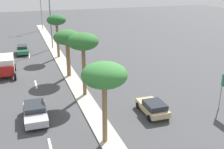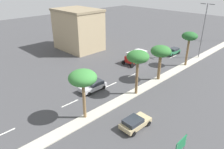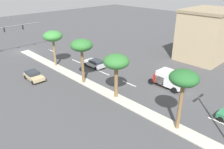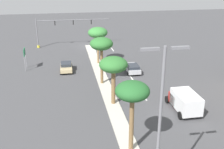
# 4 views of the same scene
# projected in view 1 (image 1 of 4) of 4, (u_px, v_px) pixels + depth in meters

# --- Properties ---
(ground_plane) EXTENTS (160.00, 160.00, 0.00)m
(ground_plane) POSITION_uv_depth(u_px,v_px,m) (72.00, 78.00, 35.42)
(ground_plane) COLOR #424244
(median_curb) EXTENTS (1.80, 71.99, 0.12)m
(median_curb) POSITION_uv_depth(u_px,v_px,m) (62.00, 61.00, 42.51)
(median_curb) COLOR #B7B2A3
(median_curb) RESTS_ON ground
(lane_stripe_left) EXTENTS (0.20, 2.80, 0.01)m
(lane_stripe_left) POSITION_uv_depth(u_px,v_px,m) (51.00, 148.00, 20.89)
(lane_stripe_left) COLOR silver
(lane_stripe_left) RESTS_ON ground
(lane_stripe_outboard) EXTENTS (0.20, 2.80, 0.01)m
(lane_stripe_outboard) POSITION_uv_depth(u_px,v_px,m) (41.00, 104.00, 28.11)
(lane_stripe_outboard) COLOR silver
(lane_stripe_outboard) RESTS_ON ground
(lane_stripe_leading) EXTENTS (0.20, 2.80, 0.01)m
(lane_stripe_leading) POSITION_uv_depth(u_px,v_px,m) (36.00, 84.00, 33.36)
(lane_stripe_leading) COLOR silver
(lane_stripe_leading) RESTS_ON ground
(lane_stripe_right) EXTENTS (0.20, 2.80, 0.01)m
(lane_stripe_right) POSITION_uv_depth(u_px,v_px,m) (29.00, 55.00, 45.83)
(lane_stripe_right) COLOR silver
(lane_stripe_right) RESTS_ON ground
(palm_tree_front) EXTENTS (3.42, 3.42, 6.49)m
(palm_tree_front) POSITION_uv_depth(u_px,v_px,m) (104.00, 76.00, 19.82)
(palm_tree_front) COLOR olive
(palm_tree_front) RESTS_ON median_curb
(palm_tree_center) EXTENTS (3.28, 3.28, 6.88)m
(palm_tree_center) POSITION_uv_depth(u_px,v_px,m) (83.00, 43.00, 28.27)
(palm_tree_center) COLOR brown
(palm_tree_center) RESTS_ON median_curb
(palm_tree_mid) EXTENTS (3.44, 3.44, 6.07)m
(palm_tree_mid) POSITION_uv_depth(u_px,v_px,m) (67.00, 38.00, 34.40)
(palm_tree_mid) COLOR brown
(palm_tree_mid) RESTS_ON median_curb
(palm_tree_right) EXTENTS (3.00, 3.00, 6.81)m
(palm_tree_right) POSITION_uv_depth(u_px,v_px,m) (56.00, 21.00, 42.69)
(palm_tree_right) COLOR brown
(palm_tree_right) RESTS_ON median_curb
(street_lamp_outboard) EXTENTS (2.90, 0.24, 11.60)m
(street_lamp_outboard) POSITION_uv_depth(u_px,v_px,m) (50.00, 11.00, 47.92)
(street_lamp_outboard) COLOR slate
(street_lamp_outboard) RESTS_ON median_curb
(street_lamp_near) EXTENTS (2.90, 0.24, 9.99)m
(street_lamp_near) POSITION_uv_depth(u_px,v_px,m) (41.00, 5.00, 66.28)
(street_lamp_near) COLOR gray
(street_lamp_near) RESTS_ON median_curb
(sedan_green_left) EXTENTS (1.96, 4.10, 1.41)m
(sedan_green_left) POSITION_uv_depth(u_px,v_px,m) (22.00, 49.00, 46.60)
(sedan_green_left) COLOR #287047
(sedan_green_left) RESTS_ON ground
(sedan_tan_outboard) EXTENTS (2.12, 3.96, 1.36)m
(sedan_tan_outboard) POSITION_uv_depth(u_px,v_px,m) (153.00, 107.00, 25.87)
(sedan_tan_outboard) COLOR tan
(sedan_tan_outboard) RESTS_ON ground
(sedan_silver_front) EXTENTS (2.17, 4.40, 1.40)m
(sedan_silver_front) POSITION_uv_depth(u_px,v_px,m) (35.00, 112.00, 24.83)
(sedan_silver_front) COLOR #B2B2B7
(sedan_silver_front) RESTS_ON ground
(box_truck) EXTENTS (2.65, 5.27, 2.44)m
(box_truck) POSITION_uv_depth(u_px,v_px,m) (5.00, 66.00, 36.11)
(box_truck) COLOR #B21E19
(box_truck) RESTS_ON ground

